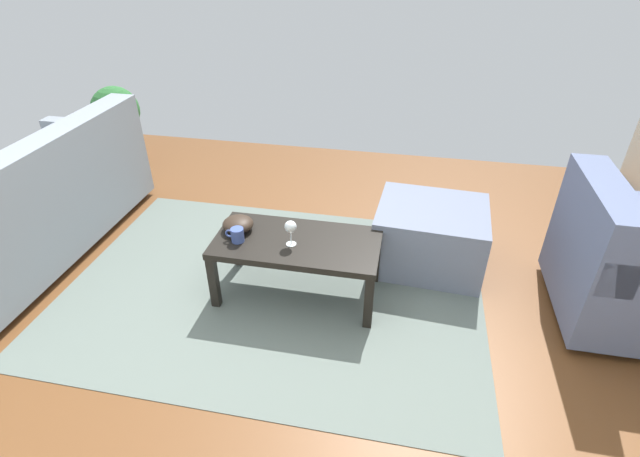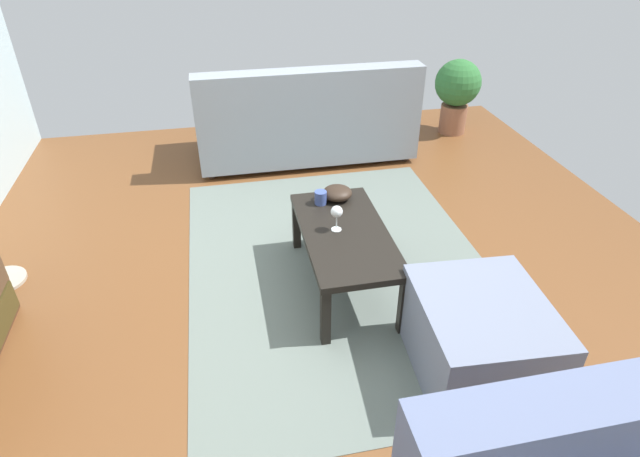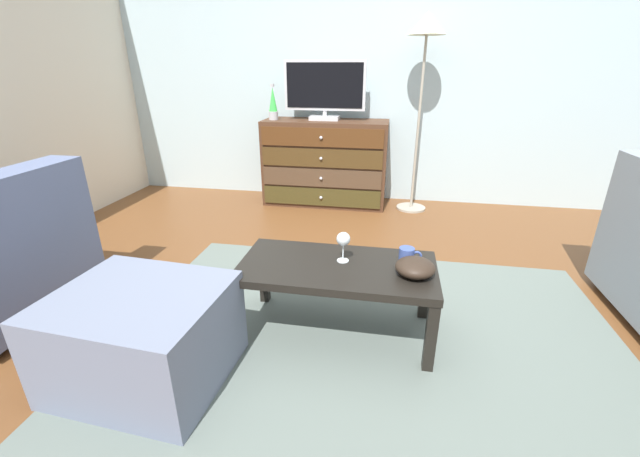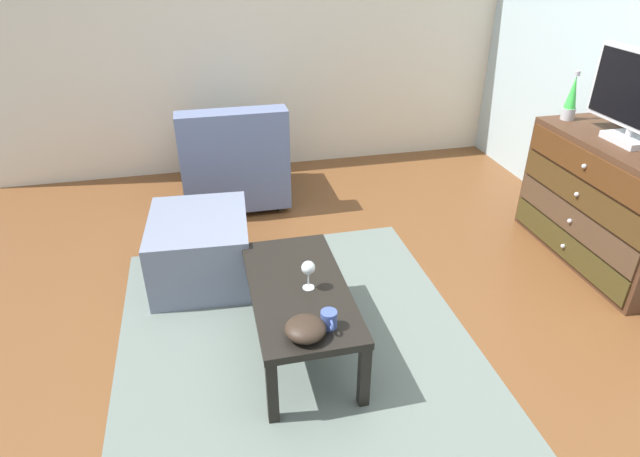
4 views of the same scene
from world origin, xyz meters
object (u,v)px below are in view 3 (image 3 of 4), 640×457
at_px(coffee_table, 337,274).
at_px(wine_glass, 343,240).
at_px(lava_lamp, 273,104).
at_px(standing_lamp, 426,44).
at_px(tv, 325,89).
at_px(dresser, 325,163).
at_px(ottoman, 143,336).
at_px(bowl_decorative, 415,267).
at_px(mug, 407,256).

height_order(coffee_table, wine_glass, wine_glass).
relative_size(lava_lamp, coffee_table, 0.34).
distance_m(wine_glass, standing_lamp, 2.29).
bearing_deg(tv, dresser, -63.40).
xyz_separation_m(tv, lava_lamp, (-0.49, -0.07, -0.14)).
bearing_deg(standing_lamp, ottoman, -115.89).
xyz_separation_m(tv, standing_lamp, (0.88, -0.07, 0.37)).
bearing_deg(wine_glass, standing_lamp, 78.02).
bearing_deg(standing_lamp, coffee_table, -102.30).
bearing_deg(standing_lamp, wine_glass, -101.98).
bearing_deg(bowl_decorative, coffee_table, 173.65).
distance_m(dresser, coffee_table, 2.16).
bearing_deg(lava_lamp, tv, 7.79).
relative_size(tv, lava_lamp, 2.33).
bearing_deg(coffee_table, standing_lamp, 77.70).
relative_size(lava_lamp, standing_lamp, 0.19).
height_order(lava_lamp, wine_glass, lava_lamp).
relative_size(mug, ottoman, 0.16).
bearing_deg(lava_lamp, dresser, 4.95).
height_order(mug, ottoman, mug).
bearing_deg(mug, ottoman, -153.76).
xyz_separation_m(tv, wine_glass, (0.45, -2.10, -0.61)).
bearing_deg(dresser, bowl_decorative, -69.84).
distance_m(coffee_table, bowl_decorative, 0.39).
height_order(wine_glass, bowl_decorative, wine_glass).
xyz_separation_m(ottoman, standing_lamp, (1.24, 2.56, 1.27)).
bearing_deg(wine_glass, mug, 5.00).
bearing_deg(lava_lamp, standing_lamp, -0.21).
height_order(tv, wine_glass, tv).
xyz_separation_m(wine_glass, standing_lamp, (0.43, 2.03, 0.98)).
height_order(coffee_table, ottoman, ottoman).
height_order(wine_glass, mug, wine_glass).
bearing_deg(ottoman, tv, 82.26).
bearing_deg(coffee_table, mug, 12.37).
distance_m(tv, coffee_table, 2.32).
bearing_deg(coffee_table, wine_glass, 64.49).
xyz_separation_m(tv, bowl_decorative, (0.81, -2.19, -0.68)).
bearing_deg(wine_glass, coffee_table, -115.51).
bearing_deg(tv, coffee_table, -78.64).
height_order(lava_lamp, bowl_decorative, lava_lamp).
bearing_deg(dresser, tv, 116.60).
xyz_separation_m(coffee_table, ottoman, (-0.79, -0.48, -0.13)).
distance_m(dresser, standing_lamp, 1.38).
relative_size(dresser, mug, 10.59).
height_order(dresser, lava_lamp, lava_lamp).
height_order(coffee_table, mug, mug).
bearing_deg(bowl_decorative, ottoman, -159.30).
height_order(tv, ottoman, tv).
relative_size(dresser, tv, 1.57).
relative_size(coffee_table, mug, 8.59).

